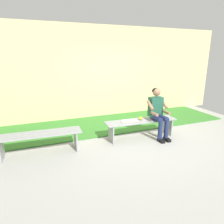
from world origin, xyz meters
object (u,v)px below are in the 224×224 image
(book_open, at_px, (129,121))
(bench_near, at_px, (141,124))
(person_seated, at_px, (158,111))
(apple, at_px, (141,118))
(bench_far, at_px, (40,138))

(book_open, bearing_deg, bench_near, 171.95)
(bench_near, bearing_deg, book_open, -10.57)
(person_seated, bearing_deg, apple, -17.63)
(person_seated, bearing_deg, bench_near, -13.69)
(bench_near, bearing_deg, bench_far, 0.00)
(bench_near, relative_size, book_open, 4.49)
(bench_far, distance_m, book_open, 2.13)
(bench_far, xyz_separation_m, book_open, (-2.13, -0.06, 0.12))
(person_seated, distance_m, book_open, 0.79)
(bench_far, xyz_separation_m, apple, (-2.45, -0.03, 0.16))
(bench_near, xyz_separation_m, bench_far, (2.45, 0.00, -0.00))
(bench_far, relative_size, book_open, 4.22)
(bench_far, bearing_deg, bench_near, 180.00)
(person_seated, relative_size, book_open, 3.03)
(bench_far, bearing_deg, apple, -179.26)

